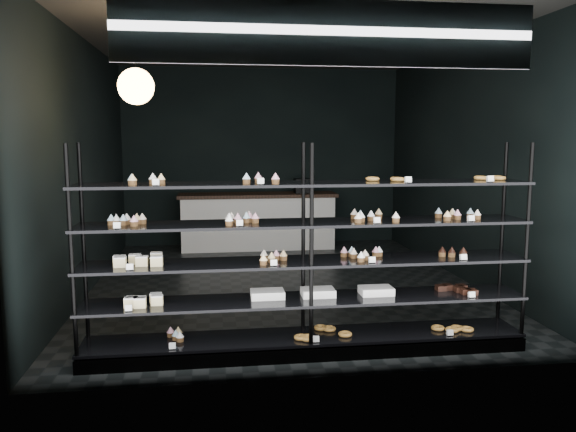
{
  "coord_description": "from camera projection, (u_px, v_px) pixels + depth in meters",
  "views": [
    {
      "loc": [
        -0.91,
        -7.31,
        1.95
      ],
      "look_at": [
        -0.19,
        -1.9,
        1.19
      ],
      "focal_mm": 35.0,
      "sensor_mm": 36.0,
      "label": 1
    }
  ],
  "objects": [
    {
      "name": "pendant_lamp",
      "position": [
        136.0,
        86.0,
        5.49
      ],
      "size": [
        0.35,
        0.35,
        0.91
      ],
      "color": "black",
      "rests_on": "room"
    },
    {
      "name": "room",
      "position": [
        283.0,
        165.0,
        7.34
      ],
      "size": [
        5.01,
        6.01,
        3.2
      ],
      "color": "black",
      "rests_on": "ground"
    },
    {
      "name": "signage",
      "position": [
        330.0,
        33.0,
        4.31
      ],
      "size": [
        3.3,
        0.05,
        0.5
      ],
      "color": "#0D0F43",
      "rests_on": "room"
    },
    {
      "name": "service_counter",
      "position": [
        258.0,
        220.0,
        9.93
      ],
      "size": [
        2.76,
        0.65,
        1.23
      ],
      "color": "silver",
      "rests_on": "room"
    },
    {
      "name": "display_shelf",
      "position": [
        304.0,
        286.0,
        5.05
      ],
      "size": [
        4.0,
        0.5,
        1.91
      ],
      "color": "black",
      "rests_on": "room"
    }
  ]
}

